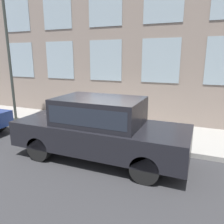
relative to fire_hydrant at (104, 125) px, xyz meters
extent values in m
plane|color=#2D2D30|center=(-0.40, -0.26, -0.59)|extent=(80.00, 80.00, 0.00)
cube|color=gray|center=(1.09, -0.26, -0.50)|extent=(2.98, 60.00, 0.16)
cube|color=gray|center=(2.74, -0.26, 4.72)|extent=(0.30, 40.00, 10.60)
cube|color=#8C9EA8|center=(2.57, -1.59, 2.41)|extent=(0.03, 1.67, 1.91)
cube|color=#8C9EA8|center=(2.57, 1.06, 2.41)|extent=(0.03, 1.67, 1.91)
cube|color=#8C9EA8|center=(2.57, 3.71, 2.41)|extent=(0.03, 1.67, 1.91)
cube|color=#8C9EA8|center=(2.57, 6.36, 2.41)|extent=(0.03, 1.67, 1.91)
cube|color=#8C9EA8|center=(2.57, 1.06, 4.91)|extent=(0.03, 1.67, 1.91)
cube|color=#8C9EA8|center=(2.57, 3.71, 4.91)|extent=(0.03, 1.67, 1.91)
cube|color=#8C9EA8|center=(2.57, 6.36, 4.91)|extent=(0.03, 1.67, 1.91)
cylinder|color=gold|center=(0.00, 0.00, -0.40)|extent=(0.30, 0.30, 0.04)
cylinder|color=gold|center=(0.00, 0.00, -0.07)|extent=(0.22, 0.22, 0.70)
sphere|color=#A4891E|center=(0.00, 0.00, 0.28)|extent=(0.23, 0.23, 0.23)
cylinder|color=black|center=(0.00, 0.00, 0.35)|extent=(0.08, 0.08, 0.09)
cylinder|color=gold|center=(0.00, -0.16, 0.02)|extent=(0.09, 0.10, 0.09)
cylinder|color=gold|center=(0.00, 0.16, 0.02)|extent=(0.09, 0.10, 0.09)
cylinder|color=navy|center=(0.41, -0.50, -0.13)|extent=(0.09, 0.09, 0.59)
cylinder|color=navy|center=(0.54, -0.50, -0.13)|extent=(0.09, 0.09, 0.59)
cube|color=#268C4C|center=(0.47, -0.50, 0.39)|extent=(0.16, 0.11, 0.44)
cylinder|color=#268C4C|center=(0.36, -0.50, 0.40)|extent=(0.07, 0.07, 0.42)
cylinder|color=#268C4C|center=(0.59, -0.50, 0.40)|extent=(0.07, 0.07, 0.42)
sphere|color=beige|center=(0.47, -0.50, 0.71)|extent=(0.20, 0.20, 0.20)
cylinder|color=black|center=(-2.40, 1.10, -0.20)|extent=(0.24, 0.77, 0.77)
cylinder|color=black|center=(-0.69, 1.10, -0.20)|extent=(0.24, 0.77, 0.77)
cylinder|color=black|center=(-2.40, -2.24, -0.20)|extent=(0.24, 0.77, 0.77)
cylinder|color=black|center=(-0.69, -2.24, -0.20)|extent=(0.24, 0.77, 0.77)
cube|color=black|center=(-1.55, -0.57, 0.19)|extent=(1.95, 5.39, 0.78)
cube|color=black|center=(-1.55, -0.57, 0.98)|extent=(1.72, 2.59, 0.79)
cube|color=#1E232D|center=(-1.55, -0.57, 0.98)|extent=(1.73, 2.38, 0.50)
cylinder|color=#2D332D|center=(0.26, 4.79, -0.36)|extent=(0.26, 0.26, 0.12)
cylinder|color=#2D332D|center=(0.26, 4.79, 2.60)|extent=(0.12, 0.12, 6.04)
camera|label=1|loc=(-7.33, -3.40, 2.53)|focal=35.00mm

